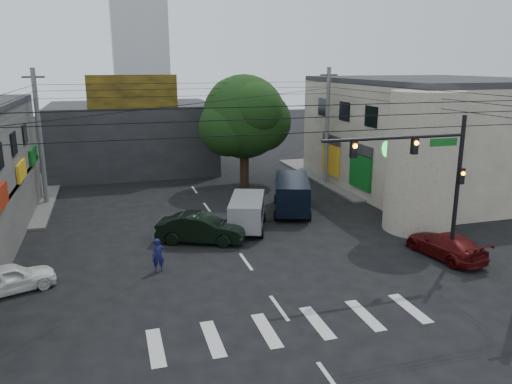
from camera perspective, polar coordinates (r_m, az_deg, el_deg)
name	(u,v)px	position (r m, az deg, el deg)	size (l,w,h in m)	color
ground	(258,278)	(23.00, 0.17, -9.80)	(160.00, 160.00, 0.00)	black
sidewalk_far_right	(393,172)	(45.99, 15.43, 2.18)	(16.00, 16.00, 0.15)	#514F4C
building_right	(432,136)	(41.24, 19.43, 6.06)	(14.00, 18.00, 8.00)	gray
corner_column	(422,162)	(29.99, 18.47, 3.24)	(4.00, 4.00, 8.00)	gray
building_far	(133,137)	(46.58, -13.92, 6.09)	(14.00, 10.00, 6.00)	#232326
billboard	(133,92)	(41.29, -13.92, 11.07)	(7.00, 0.30, 2.60)	olive
street_tree	(244,117)	(38.62, -1.37, 8.56)	(6.40, 6.40, 8.70)	black
traffic_gantry	(429,168)	(24.02, 19.11, 2.57)	(7.10, 0.35, 7.20)	black
utility_pole_far_left	(40,138)	(36.69, -23.47, 5.68)	(0.32, 0.32, 9.20)	#59595B
utility_pole_far_right	(327,127)	(39.98, 8.12, 7.36)	(0.32, 0.32, 9.20)	#59595B
dark_sedan	(201,228)	(27.28, -6.27, -4.15)	(5.04, 3.41, 1.57)	black
white_compact	(10,278)	(23.87, -26.33, -8.83)	(3.95, 2.62, 1.25)	white
maroon_sedan	(445,245)	(26.81, 20.82, -5.70)	(2.43, 4.66, 1.29)	#470A0A
silver_minivan	(247,214)	(29.16, -1.03, -2.50)	(3.21, 4.76, 1.89)	#93949A
navy_van	(292,195)	(32.63, 4.12, -0.39)	(3.78, 5.90, 2.21)	black
traffic_officer	(158,255)	(23.84, -11.10, -7.11)	(0.59, 0.39, 1.59)	#15174B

